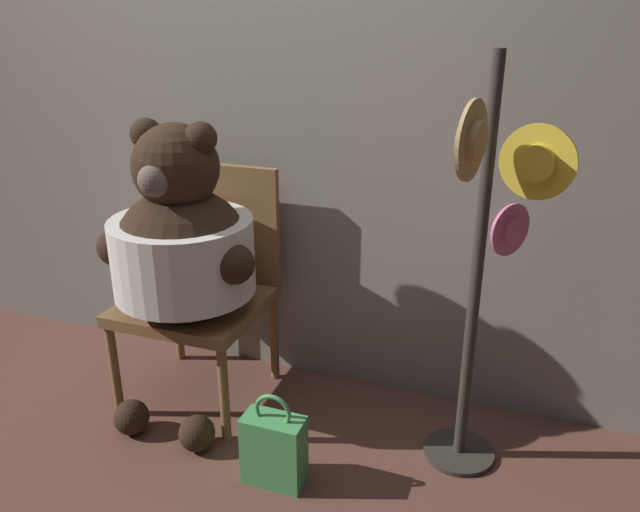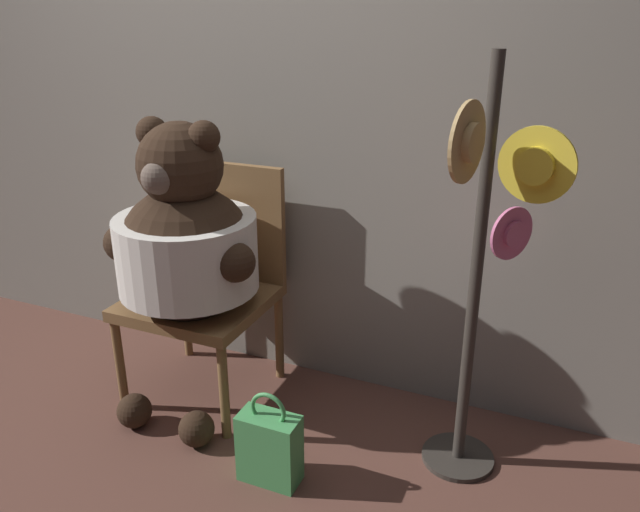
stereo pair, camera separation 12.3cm
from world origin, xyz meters
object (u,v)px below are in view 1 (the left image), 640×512
at_px(teddy_bear, 182,248).
at_px(hat_display_rack, 485,267).
at_px(handbag_on_ground, 274,449).
at_px(chair, 204,278).

height_order(teddy_bear, hat_display_rack, hat_display_rack).
bearing_deg(handbag_on_ground, hat_display_rack, 28.59).
distance_m(chair, hat_display_rack, 1.24).
height_order(teddy_bear, handbag_on_ground, teddy_bear).
bearing_deg(chair, teddy_bear, -83.44).
distance_m(teddy_bear, hat_display_rack, 1.18).
xyz_separation_m(teddy_bear, handbag_on_ground, (0.52, -0.31, -0.61)).
height_order(chair, teddy_bear, teddy_bear).
bearing_deg(teddy_bear, handbag_on_ground, -30.62).
distance_m(teddy_bear, handbag_on_ground, 0.86).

